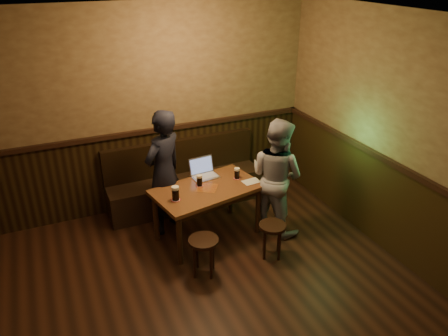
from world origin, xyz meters
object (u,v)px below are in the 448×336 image
object	(u,v)px
person_suit	(164,173)
person_grey	(276,176)
stool_left	(204,246)
laptop	(203,172)
pint_right	(237,173)
pub_table	(207,194)
bench	(185,185)
pint_mid	(199,180)
stool_right	(272,231)
pint_left	(175,193)

from	to	relation	value
person_suit	person_grey	world-z (taller)	person_suit
stool_left	laptop	size ratio (longest dim) A/B	1.29
pint_right	laptop	bearing A→B (deg)	146.89
stool_left	pint_right	size ratio (longest dim) A/B	3.15
pub_table	laptop	xyz separation A→B (m)	(0.08, 0.32, 0.15)
pint_right	person_suit	distance (m)	0.93
bench	pub_table	bearing A→B (deg)	-90.00
pint_mid	laptop	size ratio (longest dim) A/B	0.42
bench	pint_right	bearing A→B (deg)	-60.80
stool_left	pint_right	xyz separation A→B (m)	(0.76, 0.76, 0.41)
pub_table	laptop	bearing A→B (deg)	64.80
bench	stool_left	size ratio (longest dim) A/B	4.80
bench	laptop	xyz separation A→B (m)	(0.08, -0.56, 0.45)
stool_right	person_suit	bearing A→B (deg)	132.12
stool_right	person_suit	size ratio (longest dim) A/B	0.26
stool_left	stool_right	world-z (taller)	stool_left
stool_left	pint_left	size ratio (longest dim) A/B	2.58
stool_right	person_grey	world-z (taller)	person_grey
pub_table	pint_right	bearing A→B (deg)	-0.53
pub_table	pint_left	distance (m)	0.50
bench	pint_mid	distance (m)	0.92
pub_table	person_suit	bearing A→B (deg)	127.26
bench	pint_left	xyz separation A→B (m)	(-0.45, -1.01, 0.48)
bench	person_suit	world-z (taller)	person_suit
person_grey	pint_left	bearing A→B (deg)	64.65
person_suit	stool_left	bearing A→B (deg)	65.17
stool_left	person_suit	size ratio (longest dim) A/B	0.28
stool_right	stool_left	bearing A→B (deg)	178.35
pint_mid	pint_right	xyz separation A→B (m)	(0.51, -0.00, -0.00)
pub_table	pint_right	distance (m)	0.48
bench	pint_left	bearing A→B (deg)	-113.77
laptop	pint_right	bearing A→B (deg)	-38.27
bench	stool_left	world-z (taller)	bench
pint_right	person_grey	size ratio (longest dim) A/B	0.10
stool_right	pint_right	distance (m)	0.90
pub_table	stool_left	distance (m)	0.78
laptop	person_grey	world-z (taller)	person_grey
stool_right	pint_left	world-z (taller)	pint_left
pint_mid	pub_table	bearing A→B (deg)	-54.35
pint_left	laptop	size ratio (longest dim) A/B	0.50
pint_right	person_suit	bearing A→B (deg)	161.31
pint_left	person_suit	world-z (taller)	person_suit
stool_left	pint_right	world-z (taller)	pint_right
pub_table	pint_mid	xyz separation A→B (m)	(-0.06, 0.09, 0.17)
person_suit	person_grey	xyz separation A→B (m)	(1.31, -0.56, -0.06)
bench	person_suit	xyz separation A→B (m)	(-0.43, -0.50, 0.51)
stool_right	person_grey	distance (m)	0.75
pub_table	person_grey	world-z (taller)	person_grey
laptop	bench	bearing A→B (deg)	93.01
pint_mid	pint_right	size ratio (longest dim) A/B	1.02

